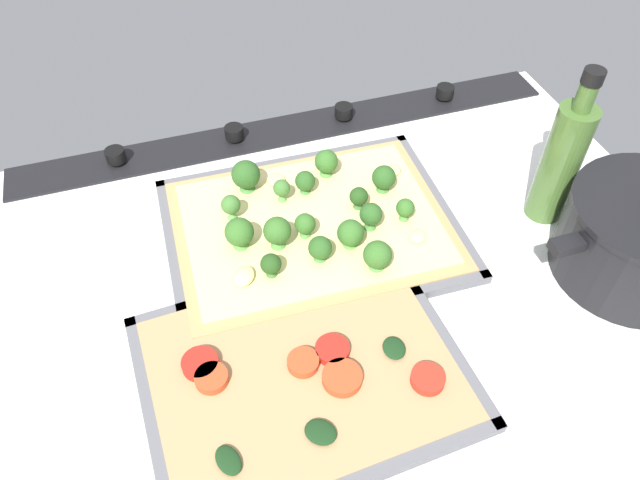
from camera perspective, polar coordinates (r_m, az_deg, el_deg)
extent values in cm
cube|color=white|center=(74.64, 3.42, -3.55)|extent=(86.01, 65.17, 3.00)
cube|color=black|center=(93.37, -2.83, 10.51)|extent=(82.57, 7.00, 0.80)
cylinder|color=black|center=(101.03, 11.76, 13.61)|extent=(2.80, 2.80, 1.80)
cylinder|color=black|center=(94.71, 2.26, 12.11)|extent=(2.80, 2.80, 1.80)
cylinder|color=black|center=(91.25, -8.14, 10.07)|extent=(2.80, 2.80, 1.80)
cylinder|color=black|center=(90.96, -18.82, 7.61)|extent=(2.80, 2.80, 1.80)
cube|color=slate|center=(77.32, -0.80, 0.86)|extent=(37.26, 29.21, 0.50)
cube|color=slate|center=(86.62, -3.26, 7.27)|extent=(36.51, 2.21, 1.30)
cube|color=slate|center=(68.77, 2.30, -6.77)|extent=(36.51, 2.21, 1.30)
cube|color=slate|center=(82.09, 11.15, 3.56)|extent=(1.98, 28.24, 1.30)
cube|color=slate|center=(75.84, -13.74, -1.69)|extent=(1.98, 28.24, 1.30)
cube|color=tan|center=(76.77, -0.80, 1.24)|extent=(34.79, 26.75, 1.00)
cube|color=#EFDB8C|center=(76.27, -0.81, 1.61)|extent=(31.99, 24.09, 0.40)
cone|color=#427635|center=(70.30, -4.61, -3.01)|extent=(1.36, 1.36, 0.92)
sphere|color=#264C1C|center=(69.24, -4.68, -2.27)|extent=(2.47, 2.47, 2.47)
cone|color=#4D8B3F|center=(71.68, 0.01, -1.54)|extent=(1.57, 1.57, 0.84)
sphere|color=#2D5B23|center=(70.57, 0.01, -0.74)|extent=(2.86, 2.86, 2.86)
cone|color=#4D8B3F|center=(79.92, -1.40, 4.85)|extent=(1.46, 1.46, 0.88)
sphere|color=#2D5B23|center=(78.96, -1.42, 5.62)|extent=(2.66, 2.66, 2.66)
cone|color=#4D8B3F|center=(75.29, 4.77, 1.54)|extent=(1.57, 1.57, 1.26)
sphere|color=#2D5B23|center=(74.09, 4.85, 2.46)|extent=(2.85, 2.85, 2.85)
cone|color=#4D8B3F|center=(80.53, 5.97, 5.03)|extent=(1.73, 1.73, 1.04)
sphere|color=#2D5B23|center=(79.40, 6.07, 5.93)|extent=(3.15, 3.15, 3.15)
cone|color=#5B9F46|center=(73.28, 2.88, -0.21)|extent=(1.81, 1.81, 0.83)
sphere|color=#386B28|center=(72.07, 2.93, 0.68)|extent=(3.30, 3.30, 3.30)
cone|color=#5B9F46|center=(74.23, -1.41, 0.75)|extent=(1.44, 1.44, 1.01)
sphere|color=#386B28|center=(73.15, -1.43, 1.55)|extent=(2.62, 2.62, 2.62)
cone|color=#5B9F46|center=(73.09, -3.99, -0.15)|extent=(1.87, 1.87, 1.33)
sphere|color=#386B28|center=(71.67, -4.07, 0.89)|extent=(3.39, 3.39, 3.39)
cone|color=#4D8B3F|center=(80.79, -6.92, 5.13)|extent=(2.08, 2.08, 1.12)
sphere|color=#2D5B23|center=(79.48, -7.04, 6.18)|extent=(3.78, 3.78, 3.78)
cone|color=#5B9F46|center=(73.61, -7.52, -0.24)|extent=(1.94, 1.94, 1.08)
sphere|color=#386B28|center=(72.26, -7.66, 0.76)|extent=(3.53, 3.53, 3.53)
cone|color=#5B9F46|center=(76.89, 7.97, 2.29)|extent=(1.29, 1.29, 1.08)
sphere|color=#386B28|center=(75.90, 8.08, 3.05)|extent=(2.34, 2.34, 2.34)
cone|color=#5B9F46|center=(82.44, 0.59, 6.54)|extent=(1.75, 1.75, 1.08)
sphere|color=#386B28|center=(81.32, 0.60, 7.46)|extent=(3.17, 3.17, 3.17)
cone|color=#5B9F46|center=(71.12, 5.38, -2.31)|extent=(1.87, 1.87, 0.89)
sphere|color=#386B28|center=(69.82, 5.47, -1.40)|extent=(3.39, 3.39, 3.39)
cone|color=#68AD54|center=(77.01, -8.32, 2.48)|extent=(1.36, 1.36, 1.36)
sphere|color=#427533|center=(75.90, -8.45, 3.33)|extent=(2.47, 2.47, 2.47)
cone|color=#68AD54|center=(78.76, -3.61, 4.16)|extent=(1.23, 1.23, 1.25)
sphere|color=#427533|center=(77.77, -3.66, 4.94)|extent=(2.24, 2.24, 2.24)
cone|color=#427635|center=(77.91, 3.65, 3.41)|extent=(1.32, 1.32, 0.95)
sphere|color=#264C1C|center=(76.96, 3.69, 4.15)|extent=(2.40, 2.40, 2.40)
ellipsoid|color=#EFDB8C|center=(83.37, 6.93, 6.55)|extent=(3.24, 3.18, 0.90)
ellipsoid|color=#EFDB8C|center=(70.17, -7.22, -3.42)|extent=(3.74, 3.96, 1.11)
ellipsoid|color=#EFDB8C|center=(74.92, 9.22, 0.37)|extent=(3.19, 3.19, 0.84)
ellipsoid|color=#EFDB8C|center=(81.50, -4.18, 5.69)|extent=(3.32, 3.41, 0.92)
cube|color=slate|center=(64.83, -1.64, -12.58)|extent=(34.19, 27.79, 0.50)
cube|color=slate|center=(71.30, -5.06, -4.26)|extent=(32.88, 2.92, 1.30)
cube|color=slate|center=(68.73, 10.99, -8.09)|extent=(2.57, 26.13, 1.30)
cube|color=slate|center=(63.99, -15.68, -16.36)|extent=(2.57, 26.13, 1.30)
cube|color=tan|center=(64.23, -1.65, -12.27)|extent=(31.66, 25.27, 0.90)
cylinder|color=#D14723|center=(62.73, 2.11, -12.91)|extent=(4.15, 4.15, 1.00)
cylinder|color=#D14723|center=(63.62, -1.60, -11.51)|extent=(3.35, 3.35, 1.00)
cylinder|color=red|center=(63.58, 10.17, -12.83)|extent=(3.54, 3.54, 1.00)
cylinder|color=#D14723|center=(63.64, -10.23, -12.75)|extent=(3.45, 3.45, 1.00)
cylinder|color=#B22319|center=(64.40, 1.18, -10.36)|extent=(3.67, 3.67, 1.00)
cylinder|color=#B22319|center=(64.72, -11.28, -11.42)|extent=(3.85, 3.85, 1.00)
ellipsoid|color=#193819|center=(59.64, -8.68, -19.93)|extent=(3.02, 3.75, 0.60)
ellipsoid|color=#193819|center=(65.10, 7.03, -10.12)|extent=(2.70, 3.15, 0.60)
ellipsoid|color=#193819|center=(60.14, 0.05, -17.73)|extent=(4.11, 4.09, 0.60)
cylinder|color=black|center=(79.11, 28.03, -0.13)|extent=(18.18, 18.18, 9.70)
cube|color=black|center=(70.56, 22.34, -0.44)|extent=(3.60, 2.00, 1.20)
cylinder|color=#476B2D|center=(80.29, 21.76, 6.64)|extent=(4.78, 4.78, 16.25)
cylinder|color=#476B2D|center=(74.77, 23.88, 12.33)|extent=(2.15, 2.15, 3.50)
cylinder|color=black|center=(73.50, 24.49, 13.93)|extent=(2.39, 2.39, 1.60)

